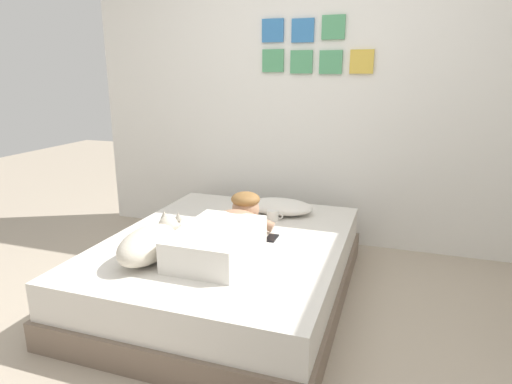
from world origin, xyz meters
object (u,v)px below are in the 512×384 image
object	(u,v)px
cell_phone	(272,238)
dog	(151,242)
pillow	(280,206)
person_lying	(226,232)
bed	(228,266)
coffee_cup	(273,215)

from	to	relation	value
cell_phone	dog	bearing A→B (deg)	-137.27
pillow	dog	size ratio (longest dim) A/B	0.90
person_lying	cell_phone	size ratio (longest dim) A/B	6.57
bed	cell_phone	size ratio (longest dim) A/B	13.87
person_lying	cell_phone	bearing A→B (deg)	48.08
person_lying	cell_phone	xyz separation A→B (m)	(0.22, 0.25, -0.10)
person_lying	coffee_cup	size ratio (longest dim) A/B	7.36
person_lying	dog	world-z (taller)	person_lying
bed	dog	xyz separation A→B (m)	(-0.30, -0.45, 0.30)
dog	cell_phone	distance (m)	0.79
pillow	coffee_cup	xyz separation A→B (m)	(-0.00, -0.18, -0.02)
dog	bed	bearing A→B (deg)	56.64
pillow	dog	distance (m)	1.18
coffee_cup	cell_phone	distance (m)	0.38
coffee_cup	cell_phone	xyz separation A→B (m)	(0.10, -0.36, -0.03)
bed	coffee_cup	bearing A→B (deg)	67.74
bed	cell_phone	distance (m)	0.36
person_lying	dog	size ratio (longest dim) A/B	1.60
bed	person_lying	xyz separation A→B (m)	(0.06, -0.17, 0.31)
bed	cell_phone	xyz separation A→B (m)	(0.28, 0.08, 0.20)
pillow	dog	world-z (taller)	dog
coffee_cup	cell_phone	world-z (taller)	coffee_cup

